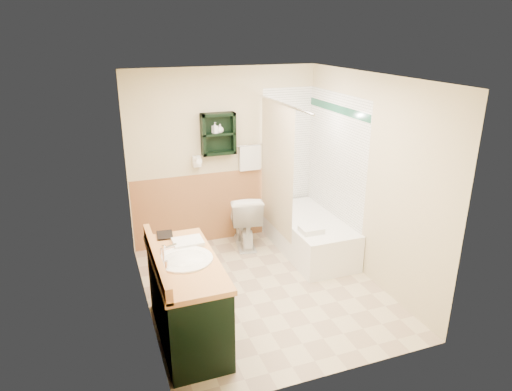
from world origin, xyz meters
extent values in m
plane|color=beige|center=(0.00, 0.00, 0.00)|extent=(3.00, 3.00, 0.00)
cube|color=beige|center=(0.00, 1.52, 1.20)|extent=(2.60, 0.04, 2.40)
cube|color=beige|center=(-1.32, 0.00, 1.20)|extent=(0.04, 3.00, 2.40)
cube|color=beige|center=(1.32, 0.00, 1.20)|extent=(0.04, 3.00, 2.40)
cube|color=white|center=(0.00, 0.00, 2.42)|extent=(2.60, 3.00, 0.04)
cube|color=black|center=(-0.10, 1.41, 1.55)|extent=(0.45, 0.15, 0.55)
cylinder|color=silver|center=(0.53, 0.75, 2.00)|extent=(0.03, 1.60, 0.03)
cube|color=black|center=(-0.99, -0.55, 0.42)|extent=(0.59, 1.33, 0.84)
cube|color=white|center=(0.93, 0.68, 0.24)|extent=(0.73, 1.50, 0.49)
imported|color=white|center=(0.17, 1.20, 0.37)|extent=(0.55, 0.82, 0.74)
cube|color=silver|center=(-0.89, -0.23, 0.86)|extent=(0.29, 0.23, 0.04)
imported|color=black|center=(-1.16, 0.04, 0.95)|extent=(0.16, 0.04, 0.21)
cube|color=silver|center=(0.73, 0.28, 0.52)|extent=(0.27, 0.22, 0.07)
imported|color=white|center=(-0.15, 1.40, 1.60)|extent=(0.11, 0.16, 0.07)
imported|color=white|center=(-0.08, 1.40, 1.61)|extent=(0.13, 0.14, 0.09)
camera|label=1|loc=(-1.67, -4.28, 2.85)|focal=32.00mm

